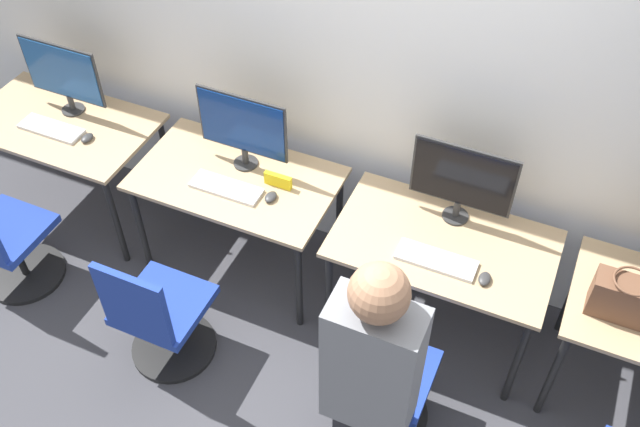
{
  "coord_description": "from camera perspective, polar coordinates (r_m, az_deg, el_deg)",
  "views": [
    {
      "loc": [
        1.02,
        -2.17,
        3.47
      ],
      "look_at": [
        0.0,
        0.14,
        0.88
      ],
      "focal_mm": 40.0,
      "sensor_mm": 36.0,
      "label": 1
    }
  ],
  "objects": [
    {
      "name": "ground_plane",
      "position": [
        4.22,
        -0.76,
        -9.63
      ],
      "size": [
        20.0,
        20.0,
        0.0
      ],
      "primitive_type": "plane",
      "color": "#3D3D42"
    },
    {
      "name": "wall_back",
      "position": [
        3.76,
        4.22,
        12.25
      ],
      "size": [
        12.0,
        0.05,
        2.8
      ],
      "color": "silver",
      "rests_on": "ground_plane"
    },
    {
      "name": "desk_far_left",
      "position": [
        4.73,
        -19.8,
        6.12
      ],
      "size": [
        1.14,
        0.68,
        0.73
      ],
      "color": "tan",
      "rests_on": "ground_plane"
    },
    {
      "name": "monitor_far_left",
      "position": [
        4.6,
        -19.89,
        10.43
      ],
      "size": [
        0.54,
        0.14,
        0.47
      ],
      "color": "#2D2D2D",
      "rests_on": "desk_far_left"
    },
    {
      "name": "keyboard_far_left",
      "position": [
        4.63,
        -20.7,
        6.37
      ],
      "size": [
        0.41,
        0.14,
        0.02
      ],
      "color": "silver",
      "rests_on": "desk_far_left"
    },
    {
      "name": "mouse_far_left",
      "position": [
        4.48,
        -18.13,
        5.77
      ],
      "size": [
        0.06,
        0.09,
        0.03
      ],
      "color": "#333333",
      "rests_on": "desk_far_left"
    },
    {
      "name": "office_chair_far_left",
      "position": [
        4.58,
        -24.0,
        -2.22
      ],
      "size": [
        0.48,
        0.48,
        0.87
      ],
      "color": "black",
      "rests_on": "ground_plane"
    },
    {
      "name": "desk_left",
      "position": [
        4.11,
        -6.66,
        2.08
      ],
      "size": [
        1.14,
        0.68,
        0.73
      ],
      "color": "tan",
      "rests_on": "ground_plane"
    },
    {
      "name": "monitor_left",
      "position": [
        3.96,
        -6.22,
        6.88
      ],
      "size": [
        0.54,
        0.14,
        0.47
      ],
      "color": "#2D2D2D",
      "rests_on": "desk_left"
    },
    {
      "name": "keyboard_left",
      "position": [
        3.98,
        -7.51,
        2.05
      ],
      "size": [
        0.41,
        0.14,
        0.02
      ],
      "color": "silver",
      "rests_on": "desk_left"
    },
    {
      "name": "mouse_left",
      "position": [
        3.9,
        -3.96,
        1.33
      ],
      "size": [
        0.06,
        0.09,
        0.03
      ],
      "color": "#333333",
      "rests_on": "desk_left"
    },
    {
      "name": "office_chair_left",
      "position": [
        3.94,
        -12.69,
        -8.2
      ],
      "size": [
        0.48,
        0.48,
        0.87
      ],
      "color": "black",
      "rests_on": "ground_plane"
    },
    {
      "name": "desk_right",
      "position": [
        3.79,
        9.74,
        -3.11
      ],
      "size": [
        1.14,
        0.68,
        0.73
      ],
      "color": "tan",
      "rests_on": "ground_plane"
    },
    {
      "name": "monitor_right",
      "position": [
        3.69,
        11.32,
        2.66
      ],
      "size": [
        0.54,
        0.14,
        0.47
      ],
      "color": "#2D2D2D",
      "rests_on": "desk_right"
    },
    {
      "name": "keyboard_right",
      "position": [
        3.63,
        9.27,
        -3.69
      ],
      "size": [
        0.41,
        0.14,
        0.02
      ],
      "color": "silver",
      "rests_on": "desk_right"
    },
    {
      "name": "mouse_right",
      "position": [
        3.59,
        13.04,
        -5.11
      ],
      "size": [
        0.06,
        0.09,
        0.03
      ],
      "color": "#333333",
      "rests_on": "desk_right"
    },
    {
      "name": "office_chair_right",
      "position": [
        3.63,
        5.05,
        -13.73
      ],
      "size": [
        0.48,
        0.48,
        0.87
      ],
      "color": "black",
      "rests_on": "ground_plane"
    },
    {
      "name": "person_right",
      "position": [
        2.96,
        3.99,
        -14.08
      ],
      "size": [
        0.36,
        0.22,
        1.67
      ],
      "color": "#232328",
      "rests_on": "ground_plane"
    },
    {
      "name": "handbag",
      "position": [
        3.59,
        23.18,
        -6.25
      ],
      "size": [
        0.3,
        0.18,
        0.25
      ],
      "color": "brown",
      "rests_on": "desk_far_right"
    },
    {
      "name": "placard_left",
      "position": [
        3.95,
        -3.38,
        2.66
      ],
      "size": [
        0.16,
        0.03,
        0.08
      ],
      "color": "yellow",
      "rests_on": "desk_left"
    }
  ]
}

